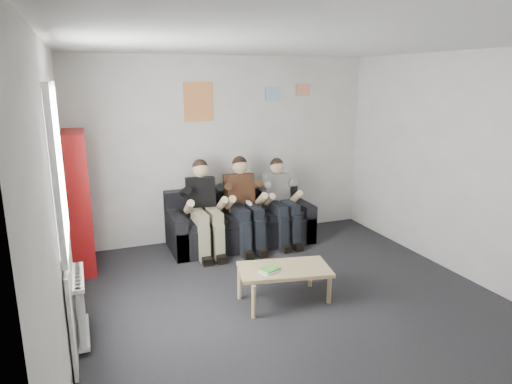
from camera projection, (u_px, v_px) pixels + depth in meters
room_shell at (302, 185)px, 4.53m from camera, size 5.00×5.00×5.00m
sofa at (240, 224)px, 6.72m from camera, size 2.07×0.85×0.80m
bookshelf at (80, 202)px, 5.70m from camera, size 0.26×0.79×1.76m
coffee_table at (284, 272)px, 4.94m from camera, size 0.98×0.54×0.39m
game_cases at (270, 270)px, 4.83m from camera, size 0.21×0.17×0.03m
person_left at (205, 208)px, 6.26m from camera, size 0.40×0.86×1.30m
person_middle at (244, 204)px, 6.46m from camera, size 0.41×0.87×1.30m
person_right at (281, 202)px, 6.67m from camera, size 0.38×0.81×1.24m
radiator at (81, 305)px, 4.20m from camera, size 0.10×0.64×0.60m
window at (65, 237)px, 4.01m from camera, size 0.05×1.30×2.36m
poster_large at (198, 102)px, 6.47m from camera, size 0.42×0.01×0.55m
poster_blue at (273, 94)px, 6.85m from camera, size 0.25×0.01×0.20m
poster_pink at (303, 90)px, 7.01m from camera, size 0.22×0.01×0.18m
poster_sign at (155, 88)px, 6.21m from camera, size 0.20×0.01×0.14m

